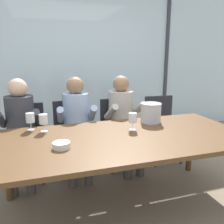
# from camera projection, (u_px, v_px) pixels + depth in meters

# --- Properties ---
(ground) EXTENTS (14.00, 14.00, 0.00)m
(ground) POSITION_uv_depth(u_px,v_px,m) (98.00, 163.00, 3.28)
(ground) COLOR #847056
(window_glass_panel) EXTENTS (7.56, 0.03, 2.60)m
(window_glass_panel) POSITION_uv_depth(u_px,v_px,m) (79.00, 65.00, 4.13)
(window_glass_panel) COLOR silver
(window_glass_panel) RESTS_ON ground
(window_mullion_right) EXTENTS (0.06, 0.06, 2.60)m
(window_mullion_right) POSITION_uv_depth(u_px,v_px,m) (166.00, 64.00, 4.61)
(window_mullion_right) COLOR #38383D
(window_mullion_right) RESTS_ON ground
(hillside_vineyard) EXTENTS (13.56, 2.40, 2.19)m
(hillside_vineyard) POSITION_uv_depth(u_px,v_px,m) (61.00, 67.00, 7.20)
(hillside_vineyard) COLOR #386633
(hillside_vineyard) RESTS_ON ground
(dining_table) EXTENTS (2.36, 1.12, 0.73)m
(dining_table) POSITION_uv_depth(u_px,v_px,m) (123.00, 143.00, 2.19)
(dining_table) COLOR brown
(dining_table) RESTS_ON ground
(chair_near_curtain) EXTENTS (0.48, 0.48, 0.89)m
(chair_near_curtain) POSITION_uv_depth(u_px,v_px,m) (26.00, 135.00, 2.86)
(chair_near_curtain) COLOR #232328
(chair_near_curtain) RESTS_ON ground
(chair_left_of_center) EXTENTS (0.46, 0.46, 0.89)m
(chair_left_of_center) POSITION_uv_depth(u_px,v_px,m) (71.00, 130.00, 3.04)
(chair_left_of_center) COLOR #232328
(chair_left_of_center) RESTS_ON ground
(chair_center) EXTENTS (0.46, 0.46, 0.89)m
(chair_center) POSITION_uv_depth(u_px,v_px,m) (118.00, 126.00, 3.19)
(chair_center) COLOR #232328
(chair_center) RESTS_ON ground
(chair_right_of_center) EXTENTS (0.46, 0.46, 0.89)m
(chair_right_of_center) POSITION_uv_depth(u_px,v_px,m) (161.00, 123.00, 3.37)
(chair_right_of_center) COLOR #232328
(chair_right_of_center) RESTS_ON ground
(person_charcoal_jacket) EXTENTS (0.47, 0.62, 1.21)m
(person_charcoal_jacket) POSITION_uv_depth(u_px,v_px,m) (20.00, 124.00, 2.68)
(person_charcoal_jacket) COLOR #38383D
(person_charcoal_jacket) RESTS_ON ground
(person_pale_blue_shirt) EXTENTS (0.49, 0.63, 1.21)m
(person_pale_blue_shirt) POSITION_uv_depth(u_px,v_px,m) (77.00, 120.00, 2.87)
(person_pale_blue_shirt) COLOR #9EB2D1
(person_pale_blue_shirt) RESTS_ON ground
(person_beige_jumper) EXTENTS (0.49, 0.63, 1.21)m
(person_beige_jumper) POSITION_uv_depth(u_px,v_px,m) (123.00, 116.00, 3.04)
(person_beige_jumper) COLOR #B7AD9E
(person_beige_jumper) RESTS_ON ground
(ice_bucket_primary) EXTENTS (0.23, 0.23, 0.22)m
(ice_bucket_primary) POSITION_uv_depth(u_px,v_px,m) (151.00, 112.00, 2.61)
(ice_bucket_primary) COLOR #B7B7BC
(ice_bucket_primary) RESTS_ON dining_table
(tasting_bowl) EXTENTS (0.14, 0.14, 0.05)m
(tasting_bowl) POSITION_uv_depth(u_px,v_px,m) (61.00, 145.00, 1.90)
(tasting_bowl) COLOR silver
(tasting_bowl) RESTS_ON dining_table
(wine_glass_by_left_taster) EXTENTS (0.08, 0.08, 0.17)m
(wine_glass_by_left_taster) POSITION_uv_depth(u_px,v_px,m) (30.00, 119.00, 2.33)
(wine_glass_by_left_taster) COLOR silver
(wine_glass_by_left_taster) RESTS_ON dining_table
(wine_glass_center_pour) EXTENTS (0.08, 0.08, 0.17)m
(wine_glass_center_pour) POSITION_uv_depth(u_px,v_px,m) (133.00, 118.00, 2.34)
(wine_glass_center_pour) COLOR silver
(wine_glass_center_pour) RESTS_ON dining_table
(wine_glass_by_right_taster) EXTENTS (0.08, 0.08, 0.17)m
(wine_glass_by_right_taster) POSITION_uv_depth(u_px,v_px,m) (43.00, 119.00, 2.28)
(wine_glass_by_right_taster) COLOR silver
(wine_glass_by_right_taster) RESTS_ON dining_table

